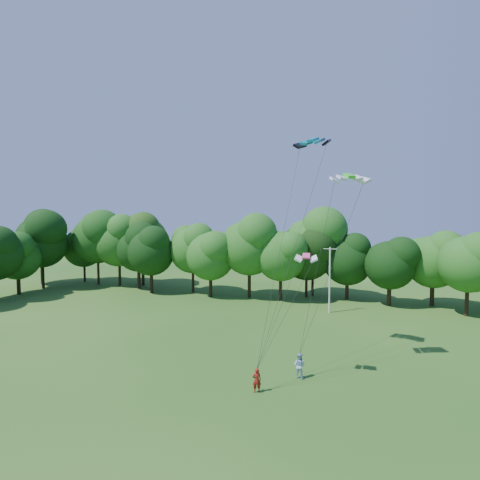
% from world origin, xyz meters
% --- Properties ---
extents(ground, '(160.00, 160.00, 0.00)m').
position_xyz_m(ground, '(0.00, 0.00, 0.00)').
color(ground, '#1F4E15').
rests_on(ground, ground).
extents(utility_pole, '(1.65, 0.21, 8.24)m').
position_xyz_m(utility_pole, '(4.95, 29.50, 4.23)').
color(utility_pole, silver).
rests_on(utility_pole, ground).
extents(kite_flyer_left, '(0.72, 0.61, 1.68)m').
position_xyz_m(kite_flyer_left, '(2.25, 6.11, 0.84)').
color(kite_flyer_left, maroon).
rests_on(kite_flyer_left, ground).
extents(kite_flyer_right, '(1.06, 0.91, 1.87)m').
position_xyz_m(kite_flyer_right, '(4.62, 9.36, 0.93)').
color(kite_flyer_right, '#AACAEC').
rests_on(kite_flyer_right, ground).
extents(kite_teal, '(3.22, 2.04, 0.59)m').
position_xyz_m(kite_teal, '(4.77, 14.29, 18.47)').
color(kite_teal, '#04728E').
rests_on(kite_teal, ground).
extents(kite_green, '(3.20, 2.36, 0.55)m').
position_xyz_m(kite_green, '(7.80, 12.49, 15.18)').
color(kite_green, '#2CE822').
rests_on(kite_green, ground).
extents(kite_pink, '(1.68, 0.92, 0.38)m').
position_xyz_m(kite_pink, '(5.09, 9.03, 9.18)').
color(kite_pink, '#FF468C').
rests_on(kite_pink, ground).
extents(tree_back_west, '(9.71, 9.71, 14.13)m').
position_xyz_m(tree_back_west, '(-27.78, 38.29, 8.82)').
color(tree_back_west, black).
rests_on(tree_back_west, ground).
extents(tree_back_center, '(8.54, 8.54, 12.42)m').
position_xyz_m(tree_back_center, '(0.84, 37.64, 7.76)').
color(tree_back_center, black).
rests_on(tree_back_center, ground).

